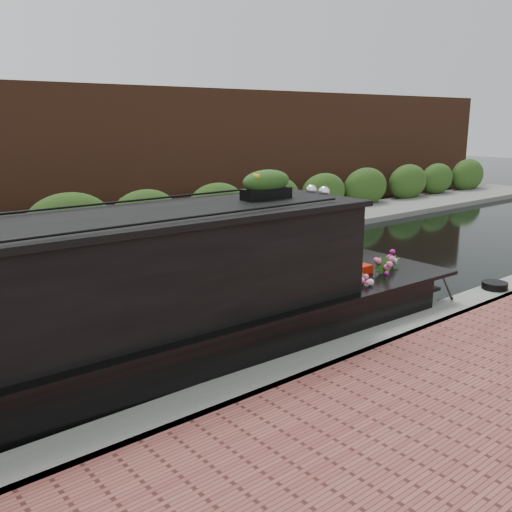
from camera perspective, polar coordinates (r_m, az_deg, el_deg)
ground at (r=9.80m, az=-7.21°, el=-5.03°), size 80.00×80.00×0.00m
near_bank_coping at (r=7.41m, az=6.97°, el=-11.35°), size 40.00×0.60×0.50m
far_bank_path at (r=13.41m, az=-16.94°, el=-0.41°), size 40.00×2.40×0.34m
far_hedge at (r=14.22m, az=-18.37°, el=0.27°), size 40.00×1.10×2.80m
far_brick_wall at (r=16.16m, az=-21.13°, el=1.59°), size 40.00×1.00×8.00m
narrowboat at (r=6.69m, az=-18.17°, el=-7.49°), size 11.30×2.34×2.65m
rope_fender at (r=10.46m, az=13.89°, el=-3.19°), size 0.32×0.35×0.32m
coiled_mooring_rope at (r=10.65m, az=22.76°, el=-2.74°), size 0.43×0.43×0.12m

